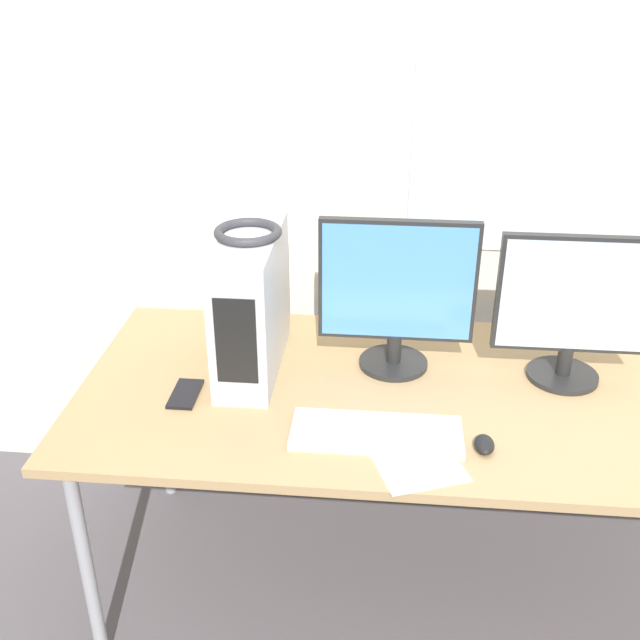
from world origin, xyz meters
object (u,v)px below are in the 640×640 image
at_px(pc_tower, 251,304).
at_px(cell_phone, 185,394).
at_px(monitor_right_near, 574,307).
at_px(headphones, 248,232).
at_px(monitor_main, 397,293).
at_px(keyboard, 376,433).
at_px(mouse, 484,444).

xyz_separation_m(pc_tower, cell_phone, (-0.17, -0.19, -0.21)).
bearing_deg(monitor_right_near, headphones, -178.90).
relative_size(headphones, monitor_right_near, 0.43).
height_order(monitor_main, keyboard, monitor_main).
bearing_deg(cell_phone, monitor_main, 20.82).
bearing_deg(monitor_main, cell_phone, -159.02).
relative_size(headphones, cell_phone, 1.28).
xyz_separation_m(monitor_right_near, cell_phone, (-1.11, -0.20, -0.23)).
distance_m(pc_tower, cell_phone, 0.33).
bearing_deg(headphones, monitor_right_near, 1.10).
xyz_separation_m(monitor_main, cell_phone, (-0.60, -0.23, -0.24)).
distance_m(headphones, cell_phone, 0.50).
bearing_deg(pc_tower, monitor_main, 5.87).
distance_m(keyboard, cell_phone, 0.58).
distance_m(monitor_right_near, cell_phone, 1.15).
height_order(pc_tower, monitor_main, monitor_main).
relative_size(monitor_main, mouse, 5.73).
height_order(pc_tower, mouse, pc_tower).
xyz_separation_m(monitor_main, keyboard, (-0.04, -0.38, -0.24)).
xyz_separation_m(headphones, mouse, (0.67, -0.36, -0.43)).
height_order(monitor_main, cell_phone, monitor_main).
height_order(keyboard, mouse, mouse).
bearing_deg(keyboard, headphones, 139.37).
xyz_separation_m(pc_tower, monitor_main, (0.43, 0.04, 0.04)).
bearing_deg(monitor_main, monitor_right_near, -2.86).
height_order(mouse, cell_phone, mouse).
xyz_separation_m(monitor_right_near, mouse, (-0.27, -0.38, -0.22)).
bearing_deg(monitor_main, headphones, -174.24).
height_order(monitor_right_near, mouse, monitor_right_near).
bearing_deg(cell_phone, monitor_right_near, 10.29).
xyz_separation_m(headphones, monitor_main, (0.43, 0.04, -0.19)).
xyz_separation_m(pc_tower, monitor_right_near, (0.94, 0.02, 0.02)).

